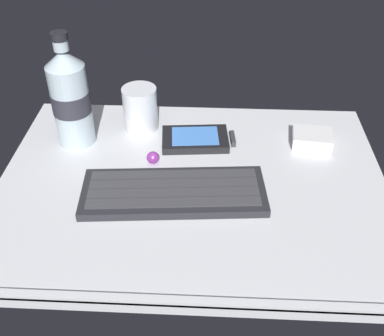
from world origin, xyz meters
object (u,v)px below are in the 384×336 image
juice_cup (140,111)px  charger_block (312,139)px  keyboard (174,192)px  handheld_device (199,139)px  water_bottle (70,98)px  trackball_mouse (153,158)px

juice_cup → charger_block: 32.04cm
keyboard → handheld_device: keyboard is taller
charger_block → juice_cup: bearing=173.3°
juice_cup → water_bottle: bearing=-156.7°
keyboard → handheld_device: bearing=77.3°
charger_block → handheld_device: bearing=-178.5°
juice_cup → trackball_mouse: size_ratio=3.86×
water_bottle → handheld_device: bearing=1.4°
juice_cup → water_bottle: size_ratio=0.41×
keyboard → juice_cup: bearing=111.9°
keyboard → trackball_mouse: bearing=116.8°
juice_cup → trackball_mouse: (3.45, -10.78, -2.81)cm
keyboard → trackball_mouse: trackball_mouse is taller
keyboard → trackball_mouse: size_ratio=13.53×
handheld_device → keyboard: bearing=-102.7°
water_bottle → trackball_mouse: size_ratio=9.45×
handheld_device → water_bottle: water_bottle is taller
juice_cup → charger_block: juice_cup is taller
water_bottle → charger_block: (42.91, 1.09, -7.81)cm
juice_cup → handheld_device: bearing=-21.0°
charger_block → keyboard: bearing=-147.1°
handheld_device → juice_cup: bearing=159.0°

